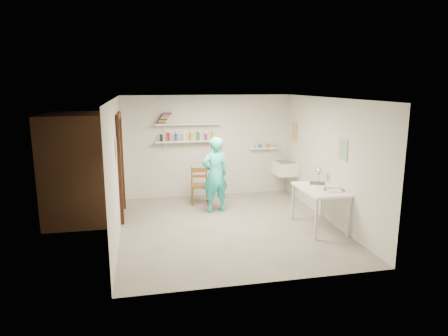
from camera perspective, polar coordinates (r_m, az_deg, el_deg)
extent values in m
cube|color=slate|center=(7.67, 0.62, -8.38)|extent=(4.00, 4.50, 0.02)
cube|color=silver|center=(7.20, 0.66, 10.00)|extent=(4.00, 4.50, 0.02)
cube|color=silver|center=(9.52, -2.30, 3.16)|extent=(4.00, 0.02, 2.40)
cube|color=silver|center=(5.22, 6.01, -4.32)|extent=(4.00, 0.02, 2.40)
cube|color=silver|center=(7.19, -15.21, -0.16)|extent=(0.02, 4.50, 2.40)
cube|color=silver|center=(8.01, 14.83, 1.08)|extent=(0.02, 4.50, 2.40)
cube|color=black|center=(8.25, -14.61, -0.01)|extent=(0.02, 0.90, 2.00)
cube|color=brown|center=(8.31, -19.51, 0.12)|extent=(1.40, 1.50, 2.10)
cube|color=brown|center=(8.11, -14.85, 7.28)|extent=(0.06, 1.05, 0.10)
cube|color=brown|center=(7.76, -14.62, -0.75)|extent=(0.06, 0.10, 2.00)
cube|color=brown|center=(8.74, -14.33, 0.66)|extent=(0.06, 0.10, 2.00)
cube|color=white|center=(9.31, -5.21, 3.84)|extent=(1.50, 0.22, 0.03)
cube|color=white|center=(9.26, -5.26, 6.29)|extent=(1.50, 0.22, 0.03)
cube|color=white|center=(9.76, 5.64, 2.85)|extent=(0.70, 0.14, 0.03)
cube|color=#334C7F|center=(7.17, -15.17, 2.67)|extent=(0.01, 0.28, 0.36)
cube|color=#995933|center=(9.57, 10.02, 5.14)|extent=(0.01, 0.34, 0.42)
cube|color=#3F724C|center=(7.47, 16.67, 2.55)|extent=(0.01, 0.30, 0.38)
cube|color=white|center=(9.53, 8.73, -0.03)|extent=(0.48, 0.60, 0.30)
imported|color=#28CAC5|center=(8.32, -1.29, -0.97)|extent=(0.66, 0.52, 1.59)
cylinder|color=#CEB38C|center=(8.48, -1.19, 1.11)|extent=(0.29, 0.11, 0.29)
cube|color=brown|center=(8.95, -3.48, -2.52)|extent=(0.42, 0.41, 0.84)
cube|color=white|center=(7.67, 13.45, -5.61)|extent=(0.69, 1.16, 0.77)
sphere|color=silver|center=(8.00, 13.50, -0.40)|extent=(0.14, 0.14, 0.14)
cylinder|color=black|center=(9.24, -9.01, 4.31)|extent=(0.06, 0.06, 0.17)
cylinder|color=red|center=(9.25, -7.93, 4.36)|extent=(0.06, 0.06, 0.17)
cylinder|color=blue|center=(9.27, -6.84, 4.40)|extent=(0.06, 0.06, 0.17)
cylinder|color=white|center=(9.28, -5.76, 4.43)|extent=(0.06, 0.06, 0.17)
cylinder|color=orange|center=(9.30, -4.69, 4.47)|extent=(0.06, 0.06, 0.17)
cylinder|color=#268C3F|center=(9.33, -3.62, 4.50)|extent=(0.06, 0.06, 0.17)
cylinder|color=#8C268C|center=(9.35, -2.55, 4.54)|extent=(0.06, 0.06, 0.17)
cylinder|color=gold|center=(9.38, -1.50, 4.57)|extent=(0.06, 0.06, 0.17)
cube|color=red|center=(9.21, -9.00, 6.35)|extent=(0.18, 0.14, 0.03)
cube|color=#1933A5|center=(9.20, -8.88, 6.52)|extent=(0.18, 0.14, 0.03)
cube|color=orange|center=(9.20, -8.76, 6.70)|extent=(0.18, 0.14, 0.03)
cube|color=black|center=(9.20, -8.64, 6.88)|extent=(0.18, 0.14, 0.03)
cube|color=yellow|center=(9.20, -8.52, 7.06)|extent=(0.18, 0.14, 0.03)
cube|color=#338C4C|center=(9.20, -8.40, 7.24)|extent=(0.18, 0.14, 0.03)
cube|color=#8C3F8C|center=(9.20, -8.28, 7.41)|extent=(0.18, 0.14, 0.03)
cube|color=red|center=(9.20, -8.16, 7.59)|extent=(0.18, 0.14, 0.03)
cube|color=#1933A5|center=(9.20, -8.04, 7.77)|extent=(0.18, 0.14, 0.03)
cylinder|color=silver|center=(9.69, 4.49, 3.16)|extent=(0.07, 0.07, 0.09)
cylinder|color=#335999|center=(9.73, 5.26, 3.19)|extent=(0.07, 0.07, 0.09)
cylinder|color=orange|center=(9.77, 6.04, 3.21)|extent=(0.07, 0.07, 0.09)
cylinder|color=#999999|center=(9.82, 6.80, 3.23)|extent=(0.07, 0.07, 0.09)
cube|color=silver|center=(7.56, 13.59, -2.81)|extent=(0.30, 0.22, 0.00)
cube|color=#4C4742|center=(7.56, 13.60, -2.78)|extent=(0.30, 0.22, 0.00)
cube|color=beige|center=(7.56, 13.60, -2.75)|extent=(0.30, 0.22, 0.00)
cube|color=#383330|center=(7.56, 13.60, -2.72)|extent=(0.30, 0.22, 0.00)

